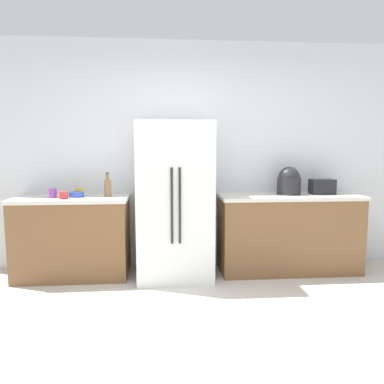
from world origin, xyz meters
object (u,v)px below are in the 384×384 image
at_px(refrigerator, 175,201).
at_px(rice_cooker, 289,181).
at_px(toaster, 322,187).
at_px(bottle_a, 108,187).
at_px(cup_b, 63,195).
at_px(cup_a, 79,192).
at_px(bowl_a, 77,195).
at_px(cup_c, 53,193).

distance_m(refrigerator, rice_cooker, 1.35).
distance_m(toaster, bottle_a, 2.46).
bearing_deg(cup_b, toaster, 3.16).
height_order(rice_cooker, cup_a, rice_cooker).
height_order(bottle_a, cup_b, bottle_a).
bearing_deg(bowl_a, rice_cooker, 1.02).
relative_size(toaster, cup_c, 2.67).
height_order(refrigerator, cup_c, refrigerator).
bearing_deg(cup_c, rice_cooker, 1.63).
bearing_deg(rice_cooker, cup_c, -178.37).
bearing_deg(bowl_a, refrigerator, -3.94).
bearing_deg(toaster, cup_c, -178.85).
bearing_deg(refrigerator, cup_a, 168.03).
height_order(refrigerator, cup_b, refrigerator).
height_order(cup_b, bowl_a, cup_b).
relative_size(cup_a, cup_c, 0.89).
distance_m(refrigerator, bowl_a, 1.08).
bearing_deg(cup_b, cup_c, 144.49).
bearing_deg(cup_a, rice_cooker, -2.66).
bearing_deg(toaster, refrigerator, -176.59).
bearing_deg(bottle_a, rice_cooker, 1.16).
xyz_separation_m(toaster, cup_a, (-2.80, 0.13, -0.05)).
height_order(toaster, rice_cooker, rice_cooker).
bearing_deg(refrigerator, rice_cooker, 5.04).
bearing_deg(rice_cooker, cup_b, -176.02).
relative_size(cup_b, cup_c, 0.90).
relative_size(cup_a, bowl_a, 0.55).
bearing_deg(cup_b, cup_a, 70.71).
bearing_deg(cup_c, cup_a, 38.12).
bearing_deg(bottle_a, refrigerator, -5.83).
distance_m(cup_b, bowl_a, 0.17).
bearing_deg(cup_a, refrigerator, -11.97).
height_order(refrigerator, rice_cooker, refrigerator).
height_order(refrigerator, bottle_a, refrigerator).
distance_m(toaster, cup_c, 3.04).
bearing_deg(cup_c, bottle_a, 3.29).
xyz_separation_m(cup_a, cup_b, (-0.10, -0.29, -0.00)).
bearing_deg(bowl_a, bottle_a, 0.18).
distance_m(bottle_a, cup_a, 0.38).
xyz_separation_m(refrigerator, bottle_a, (-0.74, 0.08, 0.15)).
height_order(cup_b, cup_c, cup_c).
height_order(bottle_a, cup_c, bottle_a).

